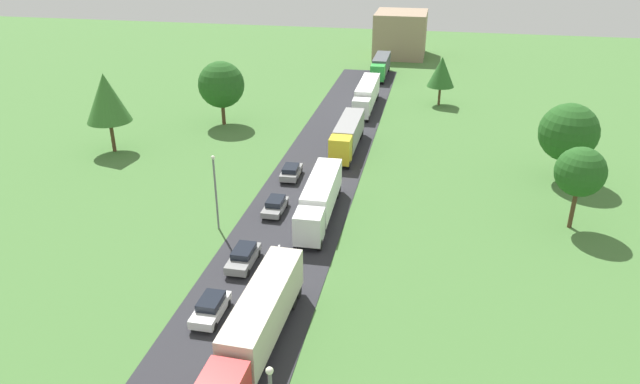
{
  "coord_description": "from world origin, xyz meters",
  "views": [
    {
      "loc": [
        12.4,
        -15.39,
        26.38
      ],
      "look_at": [
        2.0,
        36.19,
        1.63
      ],
      "focal_mm": 32.89,
      "sensor_mm": 36.0,
      "label": 1
    }
  ],
  "objects_px": {
    "car_third": "(243,257)",
    "tree_birch": "(441,72)",
    "truck_second": "(320,198)",
    "tree_elm": "(569,133)",
    "car_fifth": "(291,172)",
    "tree_oak": "(580,172)",
    "truck_fifth": "(381,65)",
    "tree_pine": "(221,85)",
    "car_fourth": "(275,205)",
    "truck_third": "(348,134)",
    "truck_lead": "(258,321)",
    "car_second": "(211,308)",
    "truck_fourth": "(367,94)",
    "lamppost_second": "(215,188)",
    "tree_maple": "(106,98)",
    "distant_building": "(400,34)"
  },
  "relations": [
    {
      "from": "car_third",
      "to": "tree_birch",
      "type": "distance_m",
      "value": 52.71
    },
    {
      "from": "truck_second",
      "to": "tree_elm",
      "type": "bearing_deg",
      "value": 30.02
    },
    {
      "from": "tree_elm",
      "to": "car_fifth",
      "type": "bearing_deg",
      "value": -169.29
    },
    {
      "from": "car_fifth",
      "to": "tree_oak",
      "type": "height_order",
      "value": "tree_oak"
    },
    {
      "from": "car_fifth",
      "to": "tree_elm",
      "type": "xyz_separation_m",
      "value": [
        29.27,
        5.54,
        4.68
      ]
    },
    {
      "from": "truck_fifth",
      "to": "tree_pine",
      "type": "xyz_separation_m",
      "value": [
        -18.67,
        -31.36,
        3.58
      ]
    },
    {
      "from": "car_fourth",
      "to": "car_fifth",
      "type": "height_order",
      "value": "car_fifth"
    },
    {
      "from": "truck_third",
      "to": "tree_birch",
      "type": "bearing_deg",
      "value": 64.03
    },
    {
      "from": "car_fifth",
      "to": "tree_oak",
      "type": "relative_size",
      "value": 0.53
    },
    {
      "from": "truck_lead",
      "to": "car_second",
      "type": "height_order",
      "value": "truck_lead"
    },
    {
      "from": "truck_fifth",
      "to": "truck_second",
      "type": "bearing_deg",
      "value": -89.88
    },
    {
      "from": "truck_fourth",
      "to": "tree_pine",
      "type": "relative_size",
      "value": 1.62
    },
    {
      "from": "car_second",
      "to": "lamppost_second",
      "type": "height_order",
      "value": "lamppost_second"
    },
    {
      "from": "truck_lead",
      "to": "truck_second",
      "type": "relative_size",
      "value": 1.09
    },
    {
      "from": "truck_third",
      "to": "truck_lead",
      "type": "bearing_deg",
      "value": -90.03
    },
    {
      "from": "truck_second",
      "to": "car_fourth",
      "type": "xyz_separation_m",
      "value": [
        -4.46,
        0.07,
        -1.3
      ]
    },
    {
      "from": "tree_oak",
      "to": "car_fifth",
      "type": "bearing_deg",
      "value": 168.45
    },
    {
      "from": "truck_third",
      "to": "tree_oak",
      "type": "bearing_deg",
      "value": -33.49
    },
    {
      "from": "truck_second",
      "to": "tree_maple",
      "type": "distance_m",
      "value": 31.43
    },
    {
      "from": "car_second",
      "to": "tree_maple",
      "type": "height_order",
      "value": "tree_maple"
    },
    {
      "from": "car_second",
      "to": "lamppost_second",
      "type": "xyz_separation_m",
      "value": [
        -4.2,
        12.85,
        3.27
      ]
    },
    {
      "from": "car_second",
      "to": "truck_lead",
      "type": "bearing_deg",
      "value": -29.29
    },
    {
      "from": "truck_third",
      "to": "lamppost_second",
      "type": "relative_size",
      "value": 1.76
    },
    {
      "from": "car_fifth",
      "to": "tree_maple",
      "type": "relative_size",
      "value": 0.43
    },
    {
      "from": "truck_fifth",
      "to": "tree_birch",
      "type": "xyz_separation_m",
      "value": [
        10.75,
        -15.86,
        3.08
      ]
    },
    {
      "from": "distant_building",
      "to": "truck_fourth",
      "type": "bearing_deg",
      "value": -93.05
    },
    {
      "from": "lamppost_second",
      "to": "tree_elm",
      "type": "bearing_deg",
      "value": 28.65
    },
    {
      "from": "truck_fourth",
      "to": "tree_maple",
      "type": "xyz_separation_m",
      "value": [
        -28.36,
        -24.23,
        4.63
      ]
    },
    {
      "from": "tree_oak",
      "to": "truck_third",
      "type": "bearing_deg",
      "value": 146.51
    },
    {
      "from": "tree_birch",
      "to": "car_second",
      "type": "bearing_deg",
      "value": -104.87
    },
    {
      "from": "truck_fourth",
      "to": "truck_second",
      "type": "bearing_deg",
      "value": -89.76
    },
    {
      "from": "tree_pine",
      "to": "car_fourth",
      "type": "bearing_deg",
      "value": -60.16
    },
    {
      "from": "car_fourth",
      "to": "tree_elm",
      "type": "xyz_separation_m",
      "value": [
        28.77,
        13.97,
        4.72
      ]
    },
    {
      "from": "car_fifth",
      "to": "tree_oak",
      "type": "distance_m",
      "value": 29.3
    },
    {
      "from": "truck_lead",
      "to": "truck_second",
      "type": "bearing_deg",
      "value": 89.36
    },
    {
      "from": "truck_second",
      "to": "tree_maple",
      "type": "xyz_separation_m",
      "value": [
        -28.52,
        12.35,
        4.7
      ]
    },
    {
      "from": "tree_oak",
      "to": "truck_second",
      "type": "bearing_deg",
      "value": -173.36
    },
    {
      "from": "truck_fifth",
      "to": "tree_elm",
      "type": "relative_size",
      "value": 1.36
    },
    {
      "from": "truck_fourth",
      "to": "lamppost_second",
      "type": "distance_m",
      "value": 41.59
    },
    {
      "from": "tree_elm",
      "to": "truck_lead",
      "type": "bearing_deg",
      "value": -126.28
    },
    {
      "from": "tree_maple",
      "to": "tree_elm",
      "type": "distance_m",
      "value": 52.87
    },
    {
      "from": "car_fifth",
      "to": "tree_oak",
      "type": "bearing_deg",
      "value": -11.55
    },
    {
      "from": "car_fifth",
      "to": "tree_pine",
      "type": "bearing_deg",
      "value": 129.91
    },
    {
      "from": "truck_lead",
      "to": "tree_birch",
      "type": "height_order",
      "value": "tree_birch"
    },
    {
      "from": "tree_oak",
      "to": "tree_pine",
      "type": "bearing_deg",
      "value": 152.1
    },
    {
      "from": "truck_lead",
      "to": "tree_elm",
      "type": "distance_m",
      "value": 41.59
    },
    {
      "from": "tree_oak",
      "to": "tree_maple",
      "type": "bearing_deg",
      "value": 169.49
    },
    {
      "from": "truck_lead",
      "to": "tree_pine",
      "type": "relative_size",
      "value": 1.65
    },
    {
      "from": "car_third",
      "to": "tree_elm",
      "type": "relative_size",
      "value": 0.52
    },
    {
      "from": "tree_birch",
      "to": "tree_maple",
      "type": "xyz_separation_m",
      "value": [
        -39.15,
        -28.2,
        1.67
      ]
    }
  ]
}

